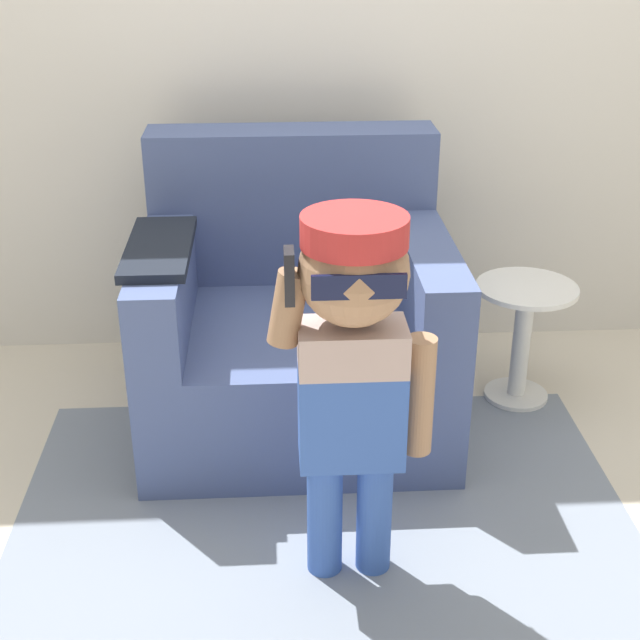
% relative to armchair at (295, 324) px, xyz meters
% --- Properties ---
extents(ground_plane, '(10.00, 10.00, 0.00)m').
position_rel_armchair_xyz_m(ground_plane, '(0.17, -0.12, -0.34)').
color(ground_plane, beige).
extents(wall_back, '(10.00, 0.05, 2.60)m').
position_rel_armchair_xyz_m(wall_back, '(0.17, 0.60, 0.96)').
color(wall_back, silver).
rests_on(wall_back, ground_plane).
extents(armchair, '(1.04, 0.94, 0.96)m').
position_rel_armchair_xyz_m(armchair, '(0.00, 0.00, 0.00)').
color(armchair, '#475684').
rests_on(armchair, ground_plane).
extents(person_child, '(0.42, 0.32, 1.03)m').
position_rel_armchair_xyz_m(person_child, '(0.12, -0.86, 0.35)').
color(person_child, '#3356AD').
rests_on(person_child, ground_plane).
extents(side_table, '(0.36, 0.36, 0.45)m').
position_rel_armchair_xyz_m(side_table, '(0.82, 0.03, -0.07)').
color(side_table, white).
rests_on(side_table, ground_plane).
extents(rug, '(1.85, 1.23, 0.01)m').
position_rel_armchair_xyz_m(rug, '(0.06, -0.58, -0.34)').
color(rug, gray).
rests_on(rug, ground_plane).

